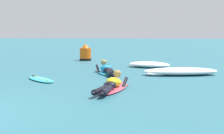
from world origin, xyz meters
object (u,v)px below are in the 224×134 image
(surfer_near, at_px, (112,85))
(drifting_surfboard, at_px, (40,79))
(surfer_far, at_px, (107,70))
(channel_marker_buoy, at_px, (85,54))

(surfer_near, relative_size, drifting_surfboard, 1.56)
(surfer_far, height_order, drifting_surfboard, surfer_far)
(drifting_surfboard, bearing_deg, surfer_near, -33.45)
(surfer_far, bearing_deg, surfer_near, -78.45)
(drifting_surfboard, height_order, channel_marker_buoy, channel_marker_buoy)
(surfer_far, distance_m, channel_marker_buoy, 6.39)
(channel_marker_buoy, bearing_deg, surfer_far, -70.41)
(surfer_near, bearing_deg, channel_marker_buoy, 106.57)
(channel_marker_buoy, bearing_deg, drifting_surfboard, -87.72)
(surfer_far, bearing_deg, channel_marker_buoy, 109.59)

